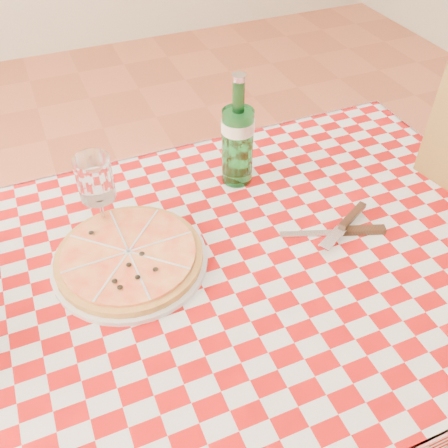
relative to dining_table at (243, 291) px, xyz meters
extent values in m
plane|color=#B05539|center=(0.00, 0.00, -0.66)|extent=(6.00, 6.00, 0.00)
cube|color=brown|center=(0.00, 0.00, 0.07)|extent=(1.20, 0.80, 0.04)
cylinder|color=brown|center=(-0.54, 0.34, -0.30)|extent=(0.06, 0.06, 0.71)
cylinder|color=brown|center=(0.54, 0.34, -0.30)|extent=(0.06, 0.06, 0.71)
cube|color=#A00A09|center=(0.00, 0.00, 0.09)|extent=(1.30, 0.90, 0.01)
cylinder|color=brown|center=(0.57, 0.10, -0.42)|extent=(0.04, 0.04, 0.48)
camera|label=1|loc=(-0.31, -0.63, 0.86)|focal=40.00mm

